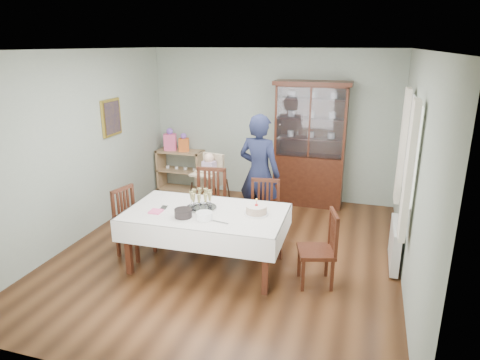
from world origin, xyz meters
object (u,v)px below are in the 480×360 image
at_px(dining_table, 207,239).
at_px(gift_bag_pink, 170,140).
at_px(high_chair, 210,194).
at_px(birthday_cake, 256,210).
at_px(chair_far_left, 209,218).
at_px(gift_bag_orange, 184,143).
at_px(chair_end_left, 135,235).
at_px(china_cabinet, 310,143).
at_px(chair_end_right, 317,263).
at_px(woman, 259,174).
at_px(champagne_tray, 201,203).
at_px(sideboard, 181,170).
at_px(chair_far_right, 263,227).

bearing_deg(dining_table, gift_bag_pink, 123.53).
height_order(high_chair, birthday_cake, high_chair).
distance_m(chair_far_left, gift_bag_orange, 2.33).
xyz_separation_m(chair_end_left, high_chair, (0.53, 1.47, 0.16)).
relative_size(chair_far_left, high_chair, 0.92).
bearing_deg(gift_bag_orange, china_cabinet, -0.04).
relative_size(chair_end_left, gift_bag_orange, 2.67).
relative_size(dining_table, china_cabinet, 0.93).
bearing_deg(birthday_cake, china_cabinet, 83.82).
bearing_deg(chair_far_left, high_chair, 103.89).
distance_m(chair_end_right, birthday_cake, 0.96).
relative_size(chair_far_left, woman, 0.57).
relative_size(high_chair, birthday_cake, 3.73).
height_order(chair_far_left, champagne_tray, chair_far_left).
bearing_deg(dining_table, high_chair, 109.24).
relative_size(sideboard, champagne_tray, 2.29).
xyz_separation_m(sideboard, chair_far_right, (2.15, -1.91, -0.12)).
bearing_deg(birthday_cake, chair_far_right, 96.15).
xyz_separation_m(chair_far_left, chair_end_right, (1.69, -0.83, -0.03)).
relative_size(china_cabinet, sideboard, 2.42).
xyz_separation_m(chair_end_left, gift_bag_pink, (-0.72, 2.66, 0.71)).
distance_m(chair_far_right, gift_bag_pink, 3.09).
height_order(chair_end_right, high_chair, high_chair).
bearing_deg(sideboard, gift_bag_orange, -11.66).
bearing_deg(woman, high_chair, 0.76).
height_order(china_cabinet, gift_bag_pink, china_cabinet).
distance_m(chair_far_right, gift_bag_orange, 2.87).
distance_m(sideboard, chair_far_right, 2.88).
bearing_deg(chair_end_left, champagne_tray, -74.09).
relative_size(chair_far_right, champagne_tray, 2.40).
xyz_separation_m(china_cabinet, chair_far_right, (-0.35, -1.89, -0.84)).
relative_size(dining_table, high_chair, 1.82).
relative_size(dining_table, sideboard, 2.25).
bearing_deg(chair_end_right, champagne_tray, -110.34).
bearing_deg(high_chair, sideboard, 142.49).
bearing_deg(gift_bag_orange, chair_far_right, -42.71).
xyz_separation_m(dining_table, china_cabinet, (0.91, 2.68, 0.74)).
bearing_deg(chair_end_left, high_chair, -6.83).
height_order(champagne_tray, gift_bag_pink, gift_bag_pink).
distance_m(chair_far_right, high_chair, 1.30).
bearing_deg(chair_end_right, birthday_cake, -115.31).
bearing_deg(chair_end_right, chair_end_left, -107.81).
xyz_separation_m(woman, champagne_tray, (-0.44, -1.24, -0.07)).
bearing_deg(chair_far_right, high_chair, 139.55).
bearing_deg(gift_bag_pink, chair_end_left, -74.81).
relative_size(chair_end_right, champagne_tray, 2.34).
bearing_deg(high_chair, dining_table, -59.81).
distance_m(woman, gift_bag_pink, 2.53).
relative_size(chair_far_left, chair_end_right, 1.12).
height_order(dining_table, chair_far_right, chair_far_right).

